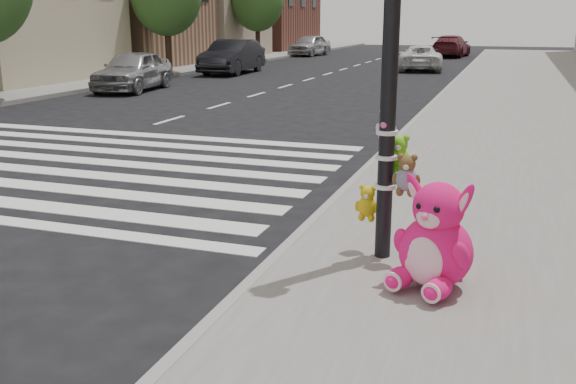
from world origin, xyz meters
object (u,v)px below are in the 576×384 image
at_px(signal_pole, 391,102).
at_px(pink_bunny, 435,243).
at_px(car_silver_far, 133,70).
at_px(red_teddy, 459,269).
at_px(car_dark_far, 232,57).
at_px(car_white_near, 421,58).

bearing_deg(signal_pole, pink_bunny, -49.93).
relative_size(signal_pole, car_silver_far, 0.95).
distance_m(red_teddy, car_dark_far, 25.46).
relative_size(red_teddy, car_silver_far, 0.05).
bearing_deg(car_white_near, red_teddy, 90.92).
height_order(signal_pole, red_teddy, signal_pole).
height_order(signal_pole, pink_bunny, signal_pole).
relative_size(car_dark_far, car_white_near, 1.08).
bearing_deg(car_dark_far, pink_bunny, -64.27).
bearing_deg(car_dark_far, car_silver_far, -94.96).
bearing_deg(car_silver_far, car_dark_far, 79.47).
relative_size(signal_pole, pink_bunny, 3.80).
xyz_separation_m(pink_bunny, car_dark_far, (-12.00, 22.59, 0.22)).
bearing_deg(car_silver_far, pink_bunny, -57.63).
distance_m(signal_pole, car_silver_far, 18.33).
distance_m(signal_pole, red_teddy, 1.74).
height_order(car_silver_far, car_white_near, car_silver_far).
bearing_deg(car_silver_far, red_teddy, -56.65).
height_order(red_teddy, car_white_near, car_white_near).
bearing_deg(pink_bunny, signal_pole, 151.05).
height_order(pink_bunny, car_silver_far, car_silver_far).
relative_size(signal_pole, red_teddy, 19.51).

